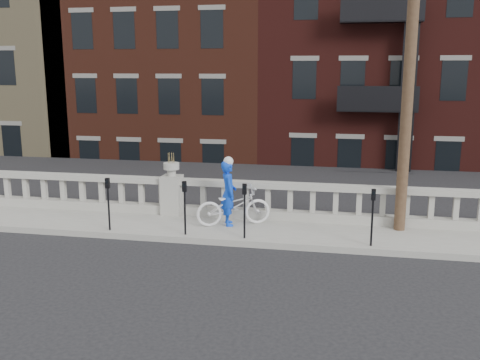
{
  "coord_description": "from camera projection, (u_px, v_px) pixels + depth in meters",
  "views": [
    {
      "loc": [
        4.66,
        -10.12,
        4.25
      ],
      "look_at": [
        2.1,
        3.2,
        1.37
      ],
      "focal_mm": 40.0,
      "sensor_mm": 36.0,
      "label": 1
    }
  ],
  "objects": [
    {
      "name": "sidewalk",
      "position": [
        162.0,
        226.0,
        14.33
      ],
      "size": [
        32.0,
        2.2,
        0.15
      ],
      "primitive_type": "cube",
      "color": "gray",
      "rests_on": "ground"
    },
    {
      "name": "ground",
      "position": [
        116.0,
        269.0,
        11.46
      ],
      "size": [
        120.0,
        120.0,
        0.0
      ],
      "primitive_type": "plane",
      "color": "black",
      "rests_on": "ground"
    },
    {
      "name": "bicycle",
      "position": [
        233.0,
        206.0,
        14.05
      ],
      "size": [
        2.08,
        1.4,
        1.03
      ],
      "primitive_type": "imported",
      "rotation": [
        0.0,
        0.0,
        1.97
      ],
      "color": "white",
      "rests_on": "sidewalk"
    },
    {
      "name": "utility_pole",
      "position": [
        412.0,
        24.0,
        12.69
      ],
      "size": [
        1.6,
        0.28,
        10.0
      ],
      "color": "#422D1E",
      "rests_on": "sidewalk"
    },
    {
      "name": "parking_meter_c",
      "position": [
        245.0,
        205.0,
        12.88
      ],
      "size": [
        0.1,
        0.09,
        1.36
      ],
      "color": "black",
      "rests_on": "sidewalk"
    },
    {
      "name": "planter_pedestal",
      "position": [
        172.0,
        190.0,
        15.09
      ],
      "size": [
        0.55,
        0.55,
        1.76
      ],
      "color": "gray",
      "rests_on": "sidewalk"
    },
    {
      "name": "parking_meter_d",
      "position": [
        373.0,
        211.0,
        12.32
      ],
      "size": [
        0.1,
        0.09,
        1.36
      ],
      "color": "black",
      "rests_on": "sidewalk"
    },
    {
      "name": "cyclist",
      "position": [
        228.0,
        193.0,
        14.0
      ],
      "size": [
        0.6,
        0.73,
        1.72
      ],
      "primitive_type": "imported",
      "rotation": [
        0.0,
        0.0,
        1.93
      ],
      "color": "blue",
      "rests_on": "sidewalk"
    },
    {
      "name": "parking_meter_a",
      "position": [
        108.0,
        198.0,
        13.53
      ],
      "size": [
        0.1,
        0.09,
        1.36
      ],
      "color": "black",
      "rests_on": "sidewalk"
    },
    {
      "name": "parking_meter_b",
      "position": [
        185.0,
        202.0,
        13.15
      ],
      "size": [
        0.1,
        0.09,
        1.36
      ],
      "color": "black",
      "rests_on": "sidewalk"
    },
    {
      "name": "balustrade",
      "position": [
        172.0,
        197.0,
        15.13
      ],
      "size": [
        28.0,
        0.34,
        1.03
      ],
      "color": "gray",
      "rests_on": "sidewalk"
    },
    {
      "name": "lower_level",
      "position": [
        276.0,
        94.0,
        32.95
      ],
      "size": [
        80.0,
        44.0,
        20.8
      ],
      "color": "#605E59",
      "rests_on": "ground"
    }
  ]
}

